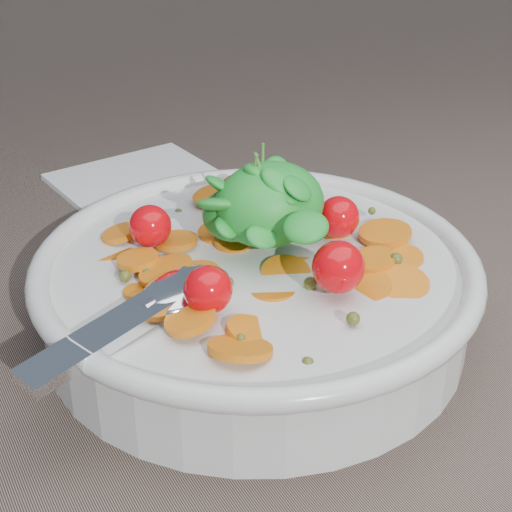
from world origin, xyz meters
TOP-DOWN VIEW (x-y plane):
  - ground at (0.00, 0.00)m, footprint 6.00×6.00m
  - bowl at (-0.00, -0.00)m, footprint 0.30×0.28m
  - napkin at (0.02, 0.26)m, footprint 0.15×0.14m

SIDE VIEW (x-z plane):
  - ground at x=0.00m, z-range 0.00..0.00m
  - napkin at x=0.02m, z-range 0.00..0.01m
  - bowl at x=0.00m, z-range -0.03..0.09m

